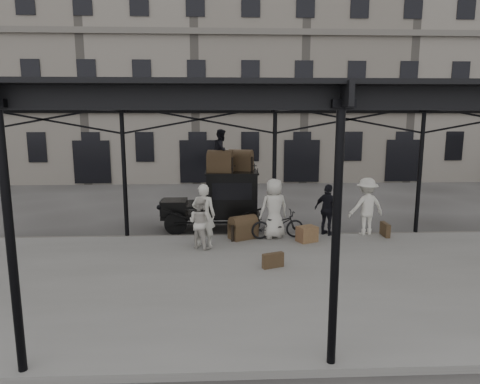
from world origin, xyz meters
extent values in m
plane|color=#383533|center=(0.00, 0.00, 0.00)|extent=(120.00, 120.00, 0.00)
cube|color=slate|center=(0.00, -2.00, 0.07)|extent=(28.00, 8.00, 0.15)
cylinder|color=black|center=(0.00, 2.00, 2.15)|extent=(0.14, 0.14, 4.30)
cylinder|color=black|center=(0.00, -5.80, 2.15)|extent=(0.14, 0.14, 4.30)
cube|color=black|center=(0.00, 2.00, 4.48)|extent=(22.00, 0.10, 0.45)
cube|color=black|center=(0.00, -5.80, 4.48)|extent=(22.00, 0.10, 0.45)
cube|color=black|center=(0.00, -1.70, 4.65)|extent=(22.50, 9.00, 0.08)
cube|color=silver|center=(0.00, -1.70, 4.72)|extent=(18.00, 7.00, 0.04)
cube|color=slate|center=(0.00, 18.00, 7.00)|extent=(64.00, 8.00, 14.00)
cylinder|color=black|center=(-3.42, 2.55, 0.40)|extent=(0.80, 0.10, 0.80)
cylinder|color=black|center=(-3.42, 3.99, 0.40)|extent=(0.80, 0.10, 0.80)
cylinder|color=black|center=(-0.82, 2.55, 0.40)|extent=(0.80, 0.10, 0.80)
cylinder|color=black|center=(-0.82, 3.99, 0.40)|extent=(0.80, 0.10, 0.80)
cube|color=black|center=(-2.17, 3.27, 0.55)|extent=(3.60, 1.25, 0.12)
cube|color=black|center=(-3.52, 3.27, 0.85)|extent=(0.90, 1.00, 0.55)
cube|color=black|center=(-3.99, 3.27, 0.85)|extent=(0.06, 0.70, 0.55)
cube|color=black|center=(-2.72, 3.27, 0.95)|extent=(0.70, 1.30, 0.10)
cube|color=black|center=(-1.42, 3.27, 1.35)|extent=(1.80, 1.45, 1.55)
cube|color=black|center=(-1.42, 2.54, 1.55)|extent=(1.40, 0.02, 0.60)
cube|color=black|center=(-1.42, 3.27, 2.15)|extent=(1.90, 1.55, 0.06)
imported|color=beige|center=(-2.34, 0.70, 1.14)|extent=(0.77, 0.56, 1.98)
imported|color=beige|center=(-2.45, 0.55, 0.94)|extent=(0.97, 0.91, 1.59)
imported|color=beige|center=(-0.05, 1.56, 1.15)|extent=(1.12, 0.89, 1.99)
imported|color=black|center=(1.82, 1.80, 1.02)|extent=(1.02, 1.03, 1.75)
imported|color=silver|center=(3.14, 1.80, 1.13)|extent=(1.39, 0.97, 1.96)
imported|color=black|center=(0.07, 1.48, 0.62)|extent=(1.85, 0.87, 0.94)
imported|color=black|center=(-1.77, 3.17, 2.94)|extent=(0.71, 0.84, 1.52)
cube|color=olive|center=(0.97, 1.05, 0.40)|extent=(0.73, 0.66, 0.50)
cube|color=#4E3724|center=(3.74, 1.57, 0.38)|extent=(0.15, 0.60, 0.45)
cube|color=#4E3724|center=(-0.42, -1.30, 0.35)|extent=(0.61, 0.36, 0.40)
camera|label=1|loc=(-1.80, -12.20, 4.18)|focal=32.00mm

